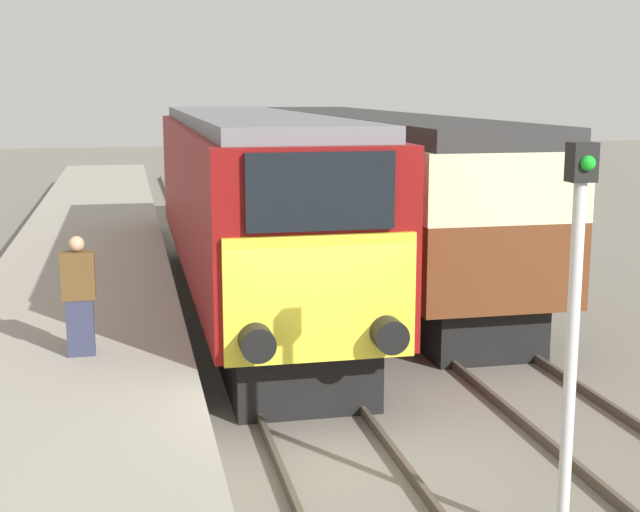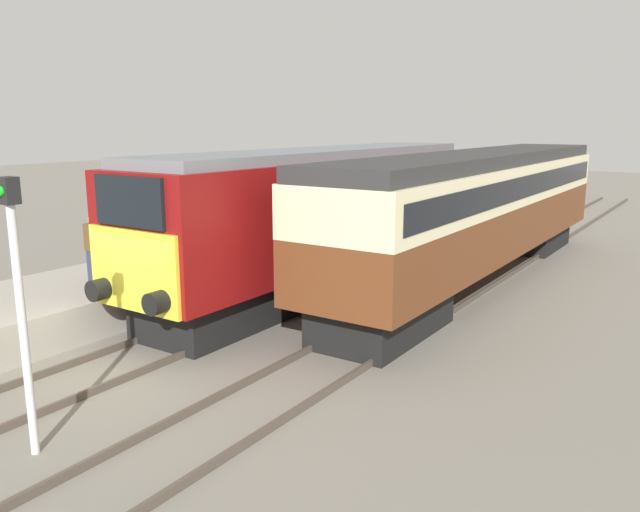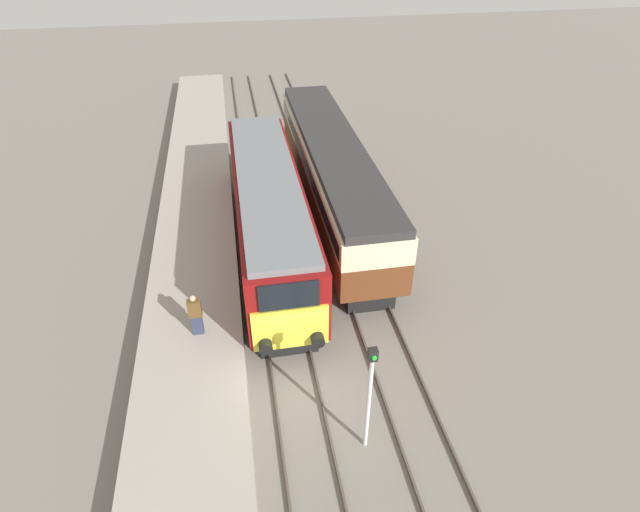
{
  "view_description": "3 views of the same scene",
  "coord_description": "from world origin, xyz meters",
  "px_view_note": "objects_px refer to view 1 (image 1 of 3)",
  "views": [
    {
      "loc": [
        -2.33,
        -10.2,
        4.44
      ],
      "look_at": [
        0.0,
        0.56,
        2.36
      ],
      "focal_mm": 50.0,
      "sensor_mm": 36.0,
      "label": 1
    },
    {
      "loc": [
        9.65,
        -7.33,
        4.64
      ],
      "look_at": [
        1.7,
        4.56,
        1.6
      ],
      "focal_mm": 35.0,
      "sensor_mm": 36.0,
      "label": 2
    },
    {
      "loc": [
        -1.15,
        -11.08,
        13.05
      ],
      "look_at": [
        1.7,
        4.56,
        1.6
      ],
      "focal_mm": 28.0,
      "sensor_mm": 36.0,
      "label": 3
    }
  ],
  "objects_px": {
    "passenger_carriage": "(370,177)",
    "person_on_platform": "(79,297)",
    "signal_post": "(574,315)",
    "locomotive": "(248,202)"
  },
  "relations": [
    {
      "from": "locomotive",
      "to": "signal_post",
      "type": "height_order",
      "value": "locomotive"
    },
    {
      "from": "locomotive",
      "to": "person_on_platform",
      "type": "distance_m",
      "value": 6.23
    },
    {
      "from": "locomotive",
      "to": "signal_post",
      "type": "bearing_deg",
      "value": -80.44
    },
    {
      "from": "person_on_platform",
      "to": "signal_post",
      "type": "height_order",
      "value": "signal_post"
    },
    {
      "from": "signal_post",
      "to": "passenger_carriage",
      "type": "bearing_deg",
      "value": 82.75
    },
    {
      "from": "locomotive",
      "to": "signal_post",
      "type": "xyz_separation_m",
      "value": [
        1.7,
        -10.1,
        0.15
      ]
    },
    {
      "from": "person_on_platform",
      "to": "signal_post",
      "type": "xyz_separation_m",
      "value": [
        4.73,
        -4.68,
        0.67
      ]
    },
    {
      "from": "passenger_carriage",
      "to": "person_on_platform",
      "type": "height_order",
      "value": "passenger_carriage"
    },
    {
      "from": "passenger_carriage",
      "to": "person_on_platform",
      "type": "relative_size",
      "value": 10.04
    },
    {
      "from": "locomotive",
      "to": "passenger_carriage",
      "type": "height_order",
      "value": "locomotive"
    }
  ]
}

